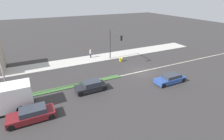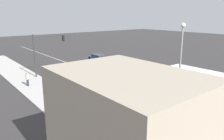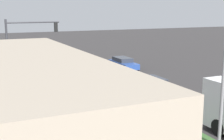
{
  "view_description": "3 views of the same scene",
  "coord_description": "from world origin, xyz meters",
  "views": [
    {
      "loc": [
        -21.05,
        15.55,
        11.53
      ],
      "look_at": [
        -1.75,
        6.02,
        2.13
      ],
      "focal_mm": 28.0,
      "sensor_mm": 36.0,
      "label": 1
    },
    {
      "loc": [
        17.1,
        30.0,
        8.13
      ],
      "look_at": [
        1.41,
        10.32,
        1.76
      ],
      "focal_mm": 35.0,
      "sensor_mm": 36.0,
      "label": 2
    },
    {
      "loc": [
        10.39,
        29.08,
        6.54
      ],
      "look_at": [
        0.91,
        8.4,
        2.08
      ],
      "focal_mm": 50.0,
      "sensor_mm": 36.0,
      "label": 3
    }
  ],
  "objects": [
    {
      "name": "lane_marking_center",
      "position": [
        0.0,
        0.0,
        0.0
      ],
      "size": [
        0.16,
        60.0,
        0.01
      ],
      "primitive_type": "cube",
      "color": "beige",
      "rests_on": "ground"
    },
    {
      "name": "traffic_signal_main",
      "position": [
        6.12,
        1.82,
        3.9
      ],
      "size": [
        4.59,
        0.34,
        5.6
      ],
      "color": "#333338",
      "rests_on": "sidewalk_right"
    },
    {
      "name": "warning_aframe_sign",
      "position": [
        5.46,
        0.69,
        0.43
      ],
      "size": [
        0.45,
        0.53,
        0.84
      ],
      "color": "yellow",
      "rests_on": "ground"
    },
    {
      "name": "sedan_dark",
      "position": [
        -2.2,
        9.25,
        0.64
      ],
      "size": [
        1.75,
        3.92,
        1.36
      ],
      "color": "black",
      "rests_on": "ground"
    },
    {
      "name": "coupe_blue",
      "position": [
        -5.0,
        -1.49,
        0.61
      ],
      "size": [
        1.74,
        4.45,
        1.24
      ],
      "color": "#284793",
      "rests_on": "ground"
    }
  ]
}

